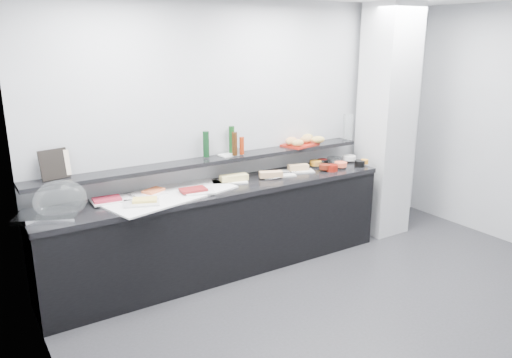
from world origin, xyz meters
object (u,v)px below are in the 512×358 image
sandwich_plate_mid (278,175)px  framed_print (54,164)px  condiment_tray (231,155)px  bread_tray (300,145)px  cloche_base (48,216)px  carafe (348,127)px

sandwich_plate_mid → framed_print: size_ratio=1.37×
sandwich_plate_mid → framed_print: 2.22m
sandwich_plate_mid → condiment_tray: bearing=170.9°
condiment_tray → bread_tray: 0.89m
cloche_base → condiment_tray: (1.85, 0.22, 0.24)m
bread_tray → framed_print: bearing=165.9°
condiment_tray → bread_tray: bearing=-4.5°
cloche_base → carafe: 3.43m
cloche_base → bread_tray: size_ratio=1.26×
framed_print → bread_tray: 2.60m
condiment_tray → carafe: 1.57m
sandwich_plate_mid → bread_tray: (0.42, 0.18, 0.25)m
condiment_tray → bread_tray: (0.89, -0.01, 0.00)m
framed_print → bread_tray: size_ratio=0.68×
cloche_base → sandwich_plate_mid: size_ratio=1.36×
carafe → condiment_tray: bearing=178.3°
condiment_tray → framed_print: bearing=175.1°
cloche_base → condiment_tray: bearing=31.2°
cloche_base → bread_tray: bearing=28.8°
framed_print → cloche_base: bearing=-129.9°
framed_print → bread_tray: (2.60, -0.04, -0.12)m
carafe → sandwich_plate_mid: bearing=-172.5°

